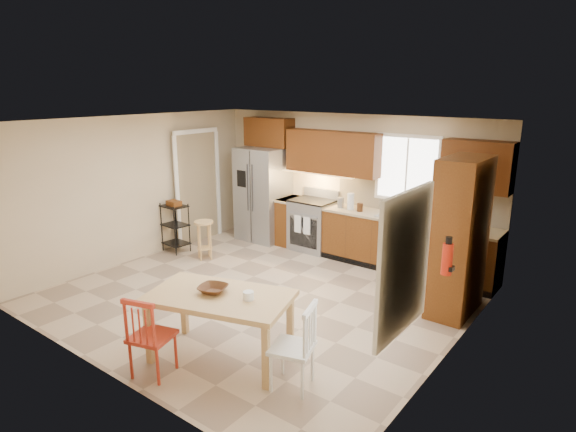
% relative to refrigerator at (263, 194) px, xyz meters
% --- Properties ---
extents(floor, '(5.50, 5.50, 0.00)m').
position_rel_refrigerator_xyz_m(floor, '(1.70, -2.12, -0.91)').
color(floor, tan).
rests_on(floor, ground).
extents(ceiling, '(5.50, 5.00, 0.02)m').
position_rel_refrigerator_xyz_m(ceiling, '(1.70, -2.12, 1.59)').
color(ceiling, silver).
rests_on(ceiling, ground).
extents(wall_back, '(5.50, 0.02, 2.50)m').
position_rel_refrigerator_xyz_m(wall_back, '(1.70, 0.38, 0.34)').
color(wall_back, '#CCB793').
rests_on(wall_back, ground).
extents(wall_front, '(5.50, 0.02, 2.50)m').
position_rel_refrigerator_xyz_m(wall_front, '(1.70, -4.62, 0.34)').
color(wall_front, '#CCB793').
rests_on(wall_front, ground).
extents(wall_left, '(0.02, 5.00, 2.50)m').
position_rel_refrigerator_xyz_m(wall_left, '(-1.05, -2.12, 0.34)').
color(wall_left, '#CCB793').
rests_on(wall_left, ground).
extents(wall_right, '(0.02, 5.00, 2.50)m').
position_rel_refrigerator_xyz_m(wall_right, '(4.45, -2.12, 0.34)').
color(wall_right, '#CCB793').
rests_on(wall_right, ground).
extents(refrigerator, '(0.92, 0.75, 1.82)m').
position_rel_refrigerator_xyz_m(refrigerator, '(0.00, 0.00, 0.00)').
color(refrigerator, gray).
rests_on(refrigerator, floor).
extents(range_stove, '(0.76, 0.63, 0.92)m').
position_rel_refrigerator_xyz_m(range_stove, '(1.15, 0.06, -0.45)').
color(range_stove, gray).
rests_on(range_stove, floor).
extents(base_cabinet_narrow, '(0.30, 0.60, 0.90)m').
position_rel_refrigerator_xyz_m(base_cabinet_narrow, '(0.60, 0.08, -0.46)').
color(base_cabinet_narrow, brown).
rests_on(base_cabinet_narrow, floor).
extents(base_cabinet_run, '(2.92, 0.60, 0.90)m').
position_rel_refrigerator_xyz_m(base_cabinet_run, '(2.99, 0.08, -0.46)').
color(base_cabinet_run, brown).
rests_on(base_cabinet_run, floor).
extents(dishwasher, '(0.60, 0.02, 0.78)m').
position_rel_refrigerator_xyz_m(dishwasher, '(3.55, -0.22, -0.46)').
color(dishwasher, black).
rests_on(dishwasher, floor).
extents(backsplash, '(2.92, 0.03, 0.55)m').
position_rel_refrigerator_xyz_m(backsplash, '(2.99, 0.36, 0.27)').
color(backsplash, beige).
rests_on(backsplash, wall_back).
extents(upper_over_fridge, '(1.00, 0.35, 0.55)m').
position_rel_refrigerator_xyz_m(upper_over_fridge, '(0.00, 0.20, 1.19)').
color(upper_over_fridge, '#5D2B0F').
rests_on(upper_over_fridge, wall_back).
extents(upper_left_block, '(1.80, 0.35, 0.75)m').
position_rel_refrigerator_xyz_m(upper_left_block, '(1.45, 0.20, 0.92)').
color(upper_left_block, '#5D2B0F').
rests_on(upper_left_block, wall_back).
extents(upper_right_block, '(1.00, 0.35, 0.75)m').
position_rel_refrigerator_xyz_m(upper_right_block, '(3.95, 0.20, 0.92)').
color(upper_right_block, '#5D2B0F').
rests_on(upper_right_block, wall_back).
extents(window_back, '(1.12, 0.04, 1.12)m').
position_rel_refrigerator_xyz_m(window_back, '(2.80, 0.35, 0.74)').
color(window_back, white).
rests_on(window_back, wall_back).
extents(sink, '(0.62, 0.46, 0.16)m').
position_rel_refrigerator_xyz_m(sink, '(2.80, 0.08, -0.05)').
color(sink, gray).
rests_on(sink, base_cabinet_run).
extents(undercab_glow, '(1.60, 0.30, 0.01)m').
position_rel_refrigerator_xyz_m(undercab_glow, '(1.15, 0.17, 0.52)').
color(undercab_glow, '#FFBF66').
rests_on(undercab_glow, wall_back).
extents(soap_bottle, '(0.09, 0.09, 0.19)m').
position_rel_refrigerator_xyz_m(soap_bottle, '(3.18, -0.02, 0.09)').
color(soap_bottle, '#B41E0C').
rests_on(soap_bottle, base_cabinet_run).
extents(paper_towel, '(0.12, 0.12, 0.28)m').
position_rel_refrigerator_xyz_m(paper_towel, '(1.95, 0.03, 0.13)').
color(paper_towel, white).
rests_on(paper_towel, base_cabinet_run).
extents(canister_steel, '(0.11, 0.11, 0.18)m').
position_rel_refrigerator_xyz_m(canister_steel, '(1.75, 0.03, 0.08)').
color(canister_steel, gray).
rests_on(canister_steel, base_cabinet_run).
extents(canister_wood, '(0.10, 0.10, 0.14)m').
position_rel_refrigerator_xyz_m(canister_wood, '(2.15, -0.00, 0.06)').
color(canister_wood, '#482A13').
rests_on(canister_wood, base_cabinet_run).
extents(pantry, '(0.50, 0.95, 2.10)m').
position_rel_refrigerator_xyz_m(pantry, '(4.13, -0.93, 0.14)').
color(pantry, brown).
rests_on(pantry, floor).
extents(fire_extinguisher, '(0.12, 0.12, 0.36)m').
position_rel_refrigerator_xyz_m(fire_extinguisher, '(4.33, -1.98, 0.19)').
color(fire_extinguisher, '#B41E0C').
rests_on(fire_extinguisher, wall_right).
extents(window_right, '(0.04, 1.02, 1.32)m').
position_rel_refrigerator_xyz_m(window_right, '(4.38, -3.27, 0.54)').
color(window_right, white).
rests_on(window_right, wall_right).
extents(doorway, '(0.04, 0.95, 2.10)m').
position_rel_refrigerator_xyz_m(doorway, '(-0.97, -0.82, 0.14)').
color(doorway, '#8C7A59').
rests_on(doorway, wall_left).
extents(dining_table, '(1.73, 1.28, 0.75)m').
position_rel_refrigerator_xyz_m(dining_table, '(2.45, -3.66, -0.53)').
color(dining_table, tan).
rests_on(dining_table, floor).
extents(chair_red, '(0.53, 0.53, 0.91)m').
position_rel_refrigerator_xyz_m(chair_red, '(2.10, -4.31, -0.46)').
color(chair_red, '#AF2E1B').
rests_on(chair_red, floor).
extents(chair_white, '(0.53, 0.53, 0.91)m').
position_rel_refrigerator_xyz_m(chair_white, '(3.40, -3.61, -0.46)').
color(chair_white, white).
rests_on(chair_white, floor).
extents(table_bowl, '(0.39, 0.39, 0.08)m').
position_rel_refrigerator_xyz_m(table_bowl, '(2.35, -3.66, -0.15)').
color(table_bowl, '#482A13').
rests_on(table_bowl, dining_table).
extents(table_jar, '(0.14, 0.14, 0.13)m').
position_rel_refrigerator_xyz_m(table_jar, '(2.79, -3.57, -0.12)').
color(table_jar, white).
rests_on(table_jar, dining_table).
extents(bar_stool, '(0.44, 0.44, 0.69)m').
position_rel_refrigerator_xyz_m(bar_stool, '(-0.07, -1.53, -0.56)').
color(bar_stool, tan).
rests_on(bar_stool, floor).
extents(utility_cart, '(0.48, 0.39, 0.91)m').
position_rel_refrigerator_xyz_m(utility_cart, '(-0.80, -1.56, -0.46)').
color(utility_cart, black).
rests_on(utility_cart, floor).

